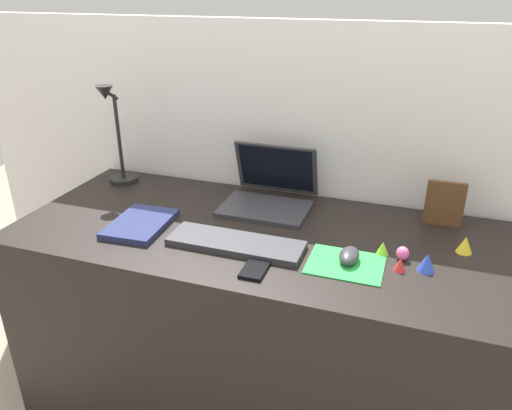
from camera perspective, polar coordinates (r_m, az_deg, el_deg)
ground_plane at (r=2.02m, az=0.42°, el=-22.07°), size 6.00×6.00×0.00m
back_wall at (r=1.92m, az=4.13°, el=0.18°), size 2.78×0.05×1.35m
desk at (r=1.77m, az=0.46°, el=-13.78°), size 1.58×0.68×0.74m
laptop at (r=1.74m, az=1.64°, el=1.73°), size 0.30×0.28×0.21m
keyboard at (r=1.48m, az=-2.36°, el=-4.46°), size 0.41×0.13×0.02m
mousepad at (r=1.41m, az=10.35°, el=-6.76°), size 0.21×0.17×0.00m
mouse at (r=1.42m, az=10.76°, el=-5.79°), size 0.06×0.10×0.03m
cell_phone at (r=1.37m, az=0.03°, el=-7.21°), size 0.07×0.13×0.01m
desk_lamp at (r=1.95m, az=-16.00°, el=7.50°), size 0.11×0.14×0.39m
notebook_pad at (r=1.64m, az=-13.27°, el=-2.13°), size 0.18×0.25×0.02m
picture_frame at (r=1.69m, az=21.03°, el=0.16°), size 0.12×0.02×0.15m
toy_figurine_pink at (r=1.46m, az=16.64°, el=-5.40°), size 0.04×0.04×0.04m
toy_figurine_yellow at (r=1.56m, az=23.09°, el=-4.24°), size 0.05×0.05×0.05m
toy_figurine_lime at (r=1.47m, az=14.48°, el=-4.88°), size 0.04×0.04×0.04m
toy_figurine_blue at (r=1.43m, az=19.20°, el=-6.30°), size 0.05×0.05×0.05m
toy_figurine_red at (r=1.41m, az=16.36°, el=-6.64°), size 0.03×0.03×0.04m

